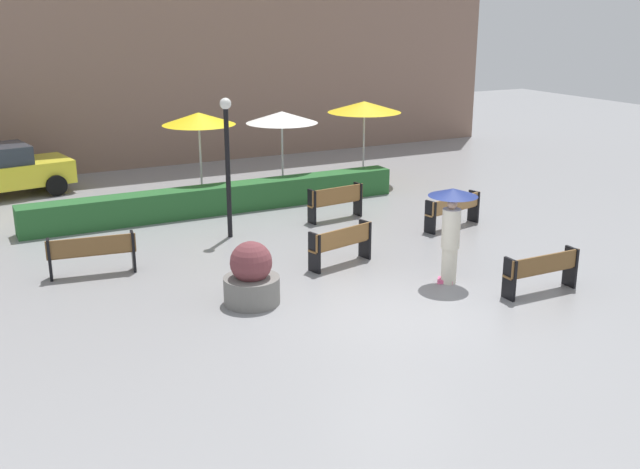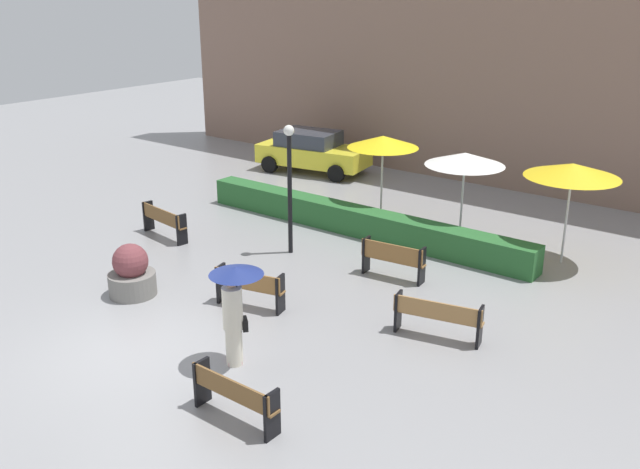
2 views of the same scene
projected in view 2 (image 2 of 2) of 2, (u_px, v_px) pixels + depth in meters
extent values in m
plane|color=gray|center=(133.00, 351.00, 13.88)|extent=(60.00, 60.00, 0.00)
cube|color=olive|center=(394.00, 260.00, 17.19)|extent=(1.64, 0.42, 0.04)
cube|color=olive|center=(392.00, 253.00, 16.99)|extent=(1.62, 0.21, 0.44)
cube|color=black|center=(366.00, 255.00, 17.54)|extent=(0.10, 0.35, 0.92)
cube|color=black|center=(422.00, 267.00, 16.80)|extent=(0.10, 0.35, 0.92)
cube|color=brown|center=(165.00, 221.00, 19.94)|extent=(1.86, 0.48, 0.04)
cube|color=brown|center=(160.00, 215.00, 19.78)|extent=(1.83, 0.30, 0.39)
cube|color=black|center=(148.00, 216.00, 20.51)|extent=(0.11, 0.33, 0.88)
cube|color=black|center=(182.00, 230.00, 19.36)|extent=(0.11, 0.33, 0.88)
cube|color=olive|center=(251.00, 287.00, 15.65)|extent=(1.65, 0.63, 0.04)
cube|color=olive|center=(247.00, 281.00, 15.45)|extent=(1.60, 0.41, 0.40)
cube|color=black|center=(221.00, 283.00, 15.94)|extent=(0.14, 0.37, 0.88)
cube|color=black|center=(280.00, 294.00, 15.35)|extent=(0.14, 0.37, 0.88)
cube|color=#9E7242|center=(438.00, 317.00, 14.28)|extent=(1.84, 0.64, 0.04)
cube|color=#9E7242|center=(437.00, 310.00, 14.09)|extent=(1.80, 0.44, 0.36)
cube|color=black|center=(398.00, 311.00, 14.62)|extent=(0.13, 0.35, 0.85)
cube|color=black|center=(480.00, 327.00, 13.94)|extent=(0.13, 0.35, 0.85)
cube|color=brown|center=(236.00, 396.00, 11.58)|extent=(1.73, 0.26, 0.04)
cube|color=brown|center=(230.00, 389.00, 11.40)|extent=(1.73, 0.05, 0.37)
cube|color=black|center=(202.00, 382.00, 12.04)|extent=(0.06, 0.35, 0.84)
cube|color=black|center=(272.00, 415.00, 11.11)|extent=(0.06, 0.35, 0.84)
cylinder|color=silver|center=(234.00, 346.00, 13.30)|extent=(0.32, 0.32, 0.77)
cube|color=#F2598C|center=(235.00, 360.00, 13.47)|extent=(0.41, 0.40, 0.08)
cylinder|color=silver|center=(232.00, 308.00, 13.03)|extent=(0.38, 0.38, 0.83)
sphere|color=tan|center=(231.00, 282.00, 12.85)|extent=(0.21, 0.21, 0.21)
cube|color=black|center=(245.00, 324.00, 13.22)|extent=(0.28, 0.25, 0.22)
cylinder|color=black|center=(237.00, 293.00, 12.95)|extent=(0.02, 0.02, 0.90)
cone|color=navy|center=(236.00, 270.00, 12.80)|extent=(1.02, 1.02, 0.16)
cylinder|color=slate|center=(133.00, 284.00, 16.31)|extent=(1.10, 1.10, 0.54)
sphere|color=brown|center=(130.00, 261.00, 16.11)|extent=(0.82, 0.82, 0.82)
cylinder|color=black|center=(290.00, 195.00, 18.41)|extent=(0.12, 0.12, 3.21)
sphere|color=white|center=(289.00, 130.00, 17.82)|extent=(0.28, 0.28, 0.28)
cylinder|color=silver|center=(382.00, 182.00, 20.99)|extent=(0.06, 0.06, 2.47)
cone|color=yellow|center=(383.00, 142.00, 20.57)|extent=(2.11, 2.11, 0.35)
cylinder|color=silver|center=(462.00, 200.00, 19.53)|extent=(0.06, 0.06, 2.34)
cone|color=white|center=(465.00, 159.00, 19.13)|extent=(2.19, 2.19, 0.35)
cylinder|color=silver|center=(567.00, 217.00, 17.85)|extent=(0.06, 0.06, 2.48)
cone|color=yellow|center=(572.00, 170.00, 17.43)|extent=(2.37, 2.37, 0.35)
cube|color=#28602D|center=(358.00, 221.00, 20.23)|extent=(10.77, 0.70, 0.78)
cube|color=#846656|center=(494.00, 43.00, 24.15)|extent=(28.00, 1.20, 9.79)
cube|color=yellow|center=(313.00, 155.00, 26.75)|extent=(4.43, 2.41, 0.70)
cube|color=#333842|center=(309.00, 138.00, 26.62)|extent=(2.43, 1.95, 0.55)
cylinder|color=black|center=(357.00, 163.00, 26.96)|extent=(0.67, 0.32, 0.64)
cylinder|color=black|center=(336.00, 173.00, 25.51)|extent=(0.67, 0.32, 0.64)
cylinder|color=black|center=(293.00, 155.00, 28.23)|extent=(0.67, 0.32, 0.64)
cylinder|color=black|center=(270.00, 164.00, 26.77)|extent=(0.67, 0.32, 0.64)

